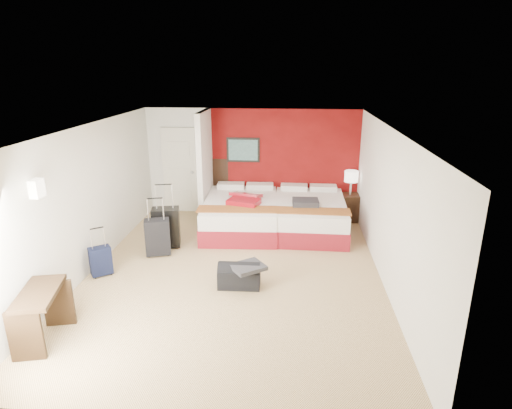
# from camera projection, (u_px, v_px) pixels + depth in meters

# --- Properties ---
(ground) EXTENTS (6.50, 6.50, 0.00)m
(ground) POSITION_uv_depth(u_px,v_px,m) (234.00, 273.00, 7.37)
(ground) COLOR #D2B581
(ground) RESTS_ON ground
(room_walls) EXTENTS (5.02, 6.52, 2.50)m
(room_walls) POSITION_uv_depth(u_px,v_px,m) (173.00, 180.00, 8.43)
(room_walls) COLOR white
(room_walls) RESTS_ON ground
(red_accent_panel) EXTENTS (3.50, 0.04, 2.50)m
(red_accent_panel) POSITION_uv_depth(u_px,v_px,m) (284.00, 163.00, 9.97)
(red_accent_panel) COLOR maroon
(red_accent_panel) RESTS_ON ground
(partition_wall) EXTENTS (0.12, 1.20, 2.50)m
(partition_wall) POSITION_uv_depth(u_px,v_px,m) (205.00, 167.00, 9.53)
(partition_wall) COLOR silver
(partition_wall) RESTS_ON ground
(entry_door) EXTENTS (0.82, 0.06, 2.05)m
(entry_door) POSITION_uv_depth(u_px,v_px,m) (180.00, 170.00, 10.22)
(entry_door) COLOR silver
(entry_door) RESTS_ON ground
(bed_left) EXTENTS (1.68, 2.32, 0.67)m
(bed_left) POSITION_uv_depth(u_px,v_px,m) (241.00, 214.00, 9.27)
(bed_left) COLOR white
(bed_left) RESTS_ON ground
(bed_right) EXTENTS (1.57, 2.22, 0.66)m
(bed_right) POSITION_uv_depth(u_px,v_px,m) (309.00, 216.00, 9.19)
(bed_right) COLOR white
(bed_right) RESTS_ON ground
(red_suitcase_open) EXTENTS (0.86, 1.02, 0.11)m
(red_suitcase_open) POSITION_uv_depth(u_px,v_px,m) (245.00, 199.00, 9.04)
(red_suitcase_open) COLOR maroon
(red_suitcase_open) RESTS_ON bed_left
(jacket_bundle) EXTENTS (0.55, 0.45, 0.13)m
(jacket_bundle) POSITION_uv_depth(u_px,v_px,m) (306.00, 203.00, 8.79)
(jacket_bundle) COLOR #323236
(jacket_bundle) RESTS_ON bed_right
(nightstand) EXTENTS (0.50, 0.50, 0.62)m
(nightstand) POSITION_uv_depth(u_px,v_px,m) (349.00, 207.00, 9.79)
(nightstand) COLOR black
(nightstand) RESTS_ON ground
(table_lamp) EXTENTS (0.40, 0.40, 0.55)m
(table_lamp) POSITION_uv_depth(u_px,v_px,m) (351.00, 183.00, 9.60)
(table_lamp) COLOR white
(table_lamp) RESTS_ON nightstand
(suitcase_black) EXTENTS (0.57, 0.42, 0.77)m
(suitcase_black) POSITION_uv_depth(u_px,v_px,m) (166.00, 228.00, 8.31)
(suitcase_black) COLOR black
(suitcase_black) RESTS_ON ground
(suitcase_charcoal) EXTENTS (0.52, 0.40, 0.68)m
(suitcase_charcoal) POSITION_uv_depth(u_px,v_px,m) (158.00, 238.00, 7.97)
(suitcase_charcoal) COLOR black
(suitcase_charcoal) RESTS_ON ground
(suitcase_navy) EXTENTS (0.41, 0.38, 0.48)m
(suitcase_navy) POSITION_uv_depth(u_px,v_px,m) (101.00, 262.00, 7.22)
(suitcase_navy) COLOR black
(suitcase_navy) RESTS_ON ground
(duffel_bag) EXTENTS (0.69, 0.38, 0.34)m
(duffel_bag) POSITION_uv_depth(u_px,v_px,m) (239.00, 277.00, 6.88)
(duffel_bag) COLOR black
(duffel_bag) RESTS_ON ground
(jacket_draped) EXTENTS (0.65, 0.63, 0.07)m
(jacket_draped) POSITION_uv_depth(u_px,v_px,m) (248.00, 267.00, 6.75)
(jacket_draped) COLOR #36363A
(jacket_draped) RESTS_ON duffel_bag
(desk) EXTENTS (0.63, 0.96, 0.74)m
(desk) POSITION_uv_depth(u_px,v_px,m) (43.00, 316.00, 5.43)
(desk) COLOR black
(desk) RESTS_ON ground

